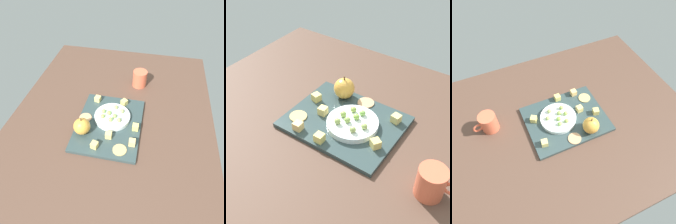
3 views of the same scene
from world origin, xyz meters
The scene contains 22 objects.
table centered at (0.00, 0.00, 1.81)cm, with size 118.51×88.56×3.62cm, color brown.
platter centered at (-4.12, 0.13, 4.29)cm, with size 33.83×26.89×1.35cm, color #304142.
serving_dish centered at (-0.92, -0.74, 5.87)cm, with size 15.36×15.36×1.80cm, color white.
apple_whole centered at (-10.85, 9.63, 8.37)cm, with size 6.81×6.81×6.81cm, color gold.
apple_stem centered at (-10.85, 9.63, 12.38)cm, with size 0.50×0.50×1.20cm, color brown.
cheese_cube_0 centered at (-17.15, 2.88, 6.21)cm, with size 2.49×2.49×2.49cm, color #E7CD6E.
cheese_cube_1 centered at (8.81, 8.16, 6.21)cm, with size 2.49×2.49×2.49cm, color #EBD578.
cheese_cube_2 centered at (8.87, -4.37, 6.21)cm, with size 2.49×2.49×2.49cm, color #E4CF6E.
cheese_cube_3 centered at (-5.07, -11.30, 6.21)cm, with size 2.49×2.49×2.49cm, color #E7D46D.
cheese_cube_4 centered at (-11.35, -1.36, 6.21)cm, with size 2.49×2.49×2.49cm, color #F0D176.
cheese_cube_5 centered at (-13.11, -11.01, 6.21)cm, with size 2.49×2.49×2.49cm, color #F3C476.
cracker_0 centered at (-16.71, -6.79, 5.17)cm, with size 5.37×5.37×0.40cm, color tan.
cracker_1 centered at (-3.13, 10.71, 5.17)cm, with size 5.37×5.37×0.40cm, color tan.
grape_0 centered at (-3.92, -4.17, 7.69)cm, with size 1.97×1.78×1.84cm, color #94AE56.
grape_1 centered at (3.48, -1.47, 7.58)cm, with size 1.97×1.78×1.63cm, color #9AB45C.
grape_2 centered at (-4.36, -0.59, 7.69)cm, with size 1.97×1.78×1.85cm, color #95B754.
grape_3 centered at (1.54, -4.56, 7.66)cm, with size 1.97×1.78×1.78cm, color #9EB260.
grape_4 centered at (-0.55, 0.71, 7.62)cm, with size 1.97×1.78×1.69cm, color #8CBE4A.
grape_5 centered at (-3.08, 3.04, 7.64)cm, with size 1.97×1.78×1.74cm, color #9CB951.
grape_6 centered at (-0.33, 3.23, 7.58)cm, with size 1.97×1.78×1.62cm, color #8AC457.
grape_7 centered at (-1.95, -1.96, 7.60)cm, with size 1.97×1.78×1.66cm, color #8EB153.
cup centered at (26.54, -9.38, 7.76)cm, with size 10.18×7.03×8.28cm.
Camera 2 is at (34.07, -58.56, 67.03)cm, focal length 49.61 mm.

